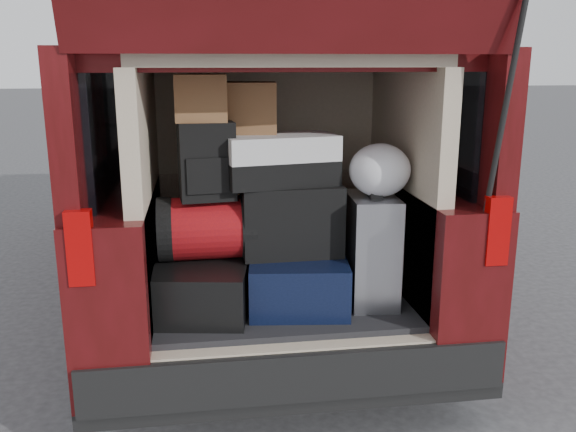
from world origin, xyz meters
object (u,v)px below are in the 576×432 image
Objects in this scene: black_soft_case at (291,219)px; twotone_duffel at (280,160)px; silver_roller at (371,249)px; navy_hardshell at (298,278)px; red_duffel at (207,228)px; backpack at (207,161)px; black_hardshell at (204,284)px.

twotone_duffel reaches higher than black_soft_case.
silver_roller is 0.43m from black_soft_case.
navy_hardshell is 0.39m from silver_roller.
red_duffel is 0.34m from backpack.
silver_roller is at bearing -11.84° from black_soft_case.
black_hardshell is 0.47m from navy_hardshell.
twotone_duffel reaches higher than black_hardshell.
red_duffel is 0.48m from twotone_duffel.
silver_roller is 0.63m from twotone_duffel.
silver_roller is (0.36, -0.04, 0.15)m from navy_hardshell.
silver_roller is 1.12× the size of black_soft_case.
silver_roller is 1.17× the size of red_duffel.
red_duffel is at bearing 67.19° from black_hardshell.
black_hardshell is at bearing -123.23° from red_duffel.
silver_roller is 0.91m from backpack.
backpack is at bearing -171.42° from navy_hardshell.
navy_hardshell is 1.06× the size of silver_roller.
black_soft_case is at bearing -0.61° from backpack.
backpack reaches higher than black_hardshell.
red_duffel reaches higher than black_hardshell.
silver_roller reaches higher than navy_hardshell.
navy_hardshell is at bearing -4.95° from backpack.
black_hardshell is at bearing -172.60° from navy_hardshell.
black_hardshell is 1.11× the size of silver_roller.
black_hardshell is 1.14× the size of twotone_duffel.
backpack reaches higher than black_soft_case.
twotone_duffel is at bearing 1.52° from backpack.
black_soft_case is 1.33× the size of backpack.
silver_roller is (0.83, -0.04, 0.15)m from black_hardshell.
twotone_duffel is (0.38, 0.04, 0.60)m from black_hardshell.
black_soft_case reaches higher than silver_roller.
black_soft_case is 0.91× the size of twotone_duffel.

